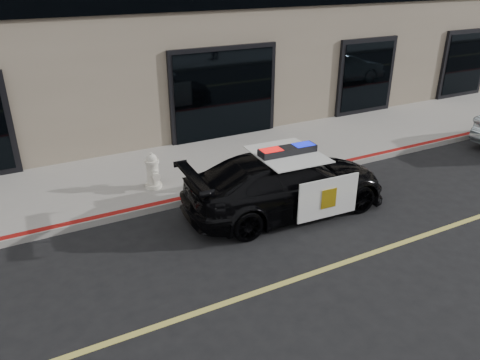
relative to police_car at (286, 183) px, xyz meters
name	(u,v)px	position (x,y,z in m)	size (l,w,h in m)	color
ground	(420,237)	(1.80, -2.24, -0.67)	(120.00, 120.00, 0.00)	black
sidewalk_n	(281,150)	(1.80, 3.01, -0.60)	(60.00, 3.50, 0.15)	gray
police_car	(286,183)	(0.00, 0.00, 0.00)	(2.37, 4.78, 1.50)	black
fire_hydrant	(153,172)	(-2.32, 2.18, -0.12)	(0.40, 0.55, 0.87)	silver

